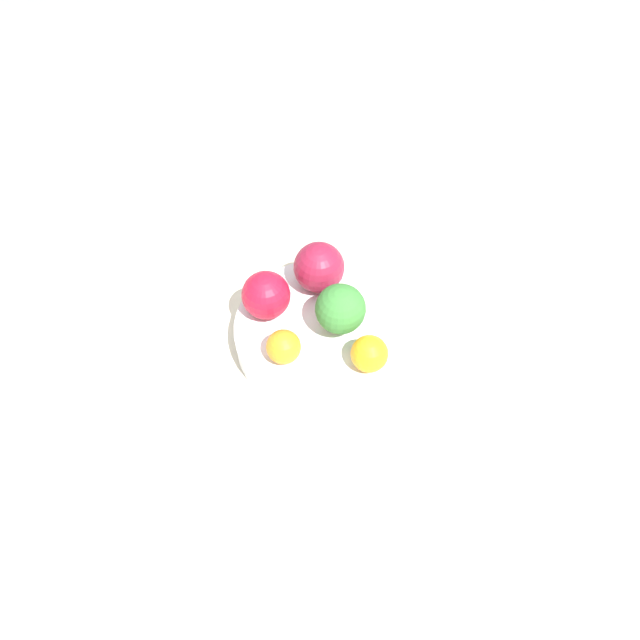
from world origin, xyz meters
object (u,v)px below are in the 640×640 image
object	(u,v)px
bowl	(320,333)
broccoli	(340,309)
orange_back	(284,347)
orange_front	(369,354)
apple_green	(319,267)
apple_red	(266,295)

from	to	relation	value
bowl	broccoli	distance (m)	0.06
bowl	orange_back	world-z (taller)	orange_back
bowl	orange_front	bearing A→B (deg)	-156.33
orange_front	broccoli	bearing A→B (deg)	11.04
broccoli	apple_green	world-z (taller)	broccoli
bowl	orange_back	distance (m)	0.07
bowl	apple_red	distance (m)	0.08
broccoli	orange_front	bearing A→B (deg)	-168.96
orange_front	orange_back	distance (m)	0.10
broccoli	orange_back	world-z (taller)	broccoli
apple_green	orange_back	bearing A→B (deg)	138.21
bowl	orange_back	bearing A→B (deg)	115.78
apple_red	broccoli	bearing A→B (deg)	-128.94
bowl	orange_back	size ratio (longest dim) A/B	5.16
bowl	broccoli	xyz separation A→B (m)	(-0.01, -0.02, 0.06)
apple_green	broccoli	bearing A→B (deg)	178.21
orange_front	bowl	bearing A→B (deg)	23.67
bowl	apple_green	bearing A→B (deg)	-20.43
broccoli	apple_red	world-z (taller)	broccoli
orange_front	orange_back	size ratio (longest dim) A/B	1.07
broccoli	apple_red	distance (m)	0.09
broccoli	bowl	bearing A→B (deg)	56.34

